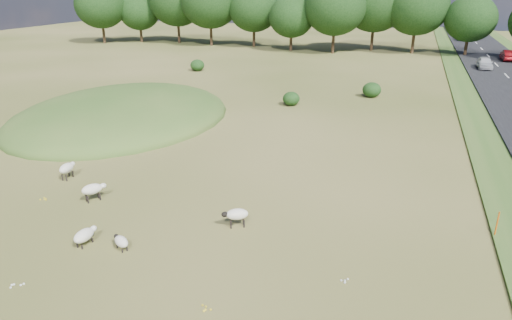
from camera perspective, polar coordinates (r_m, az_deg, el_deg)
The scene contains 13 objects.
ground at distance 40.58m, azimuth 4.56°, elevation 6.80°, with size 160.00×160.00×0.00m, color #394816.
mound at distance 38.35m, azimuth -16.30°, elevation 5.14°, with size 16.00×20.00×4.00m, color #33561E.
treeline at distance 74.41m, azimuth 11.01°, elevation 18.19°, with size 96.28×14.66×11.70m.
shrubs at distance 47.64m, azimuth 2.87°, elevation 9.84°, with size 23.26×14.35×1.41m.
marker_post at distance 21.87m, azimuth 27.89°, elevation -7.15°, with size 0.06×0.06×1.20m, color #D8590C.
sheep_0 at distance 23.87m, azimuth -19.72°, elevation -3.45°, with size 1.03×1.22×0.89m.
sheep_1 at distance 20.21m, azimuth -20.64°, elevation -8.78°, with size 0.64×1.24×0.70m.
sheep_2 at distance 27.06m, azimuth -22.56°, elevation -0.94°, with size 0.61×1.24×0.89m.
sheep_3 at distance 19.47m, azimuth -16.52°, elevation -9.71°, with size 1.01×0.79×0.57m.
sheep_4 at distance 20.18m, azimuth -2.49°, elevation -6.82°, with size 1.23×0.92×0.87m.
car_0 at distance 71.90m, azimuth 29.02°, elevation 11.39°, with size 1.51×4.34×1.43m, color maroon.
car_1 at distance 63.75m, azimuth 26.69°, elevation 10.81°, with size 1.64×4.07×1.39m, color silver.
car_6 at distance 94.71m, azimuth 24.50°, elevation 13.87°, with size 2.16×4.68×1.30m, color navy.
Camera 1 is at (9.45, -18.15, 10.10)m, focal length 32.00 mm.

